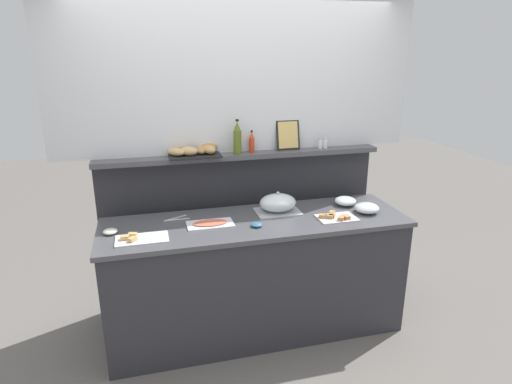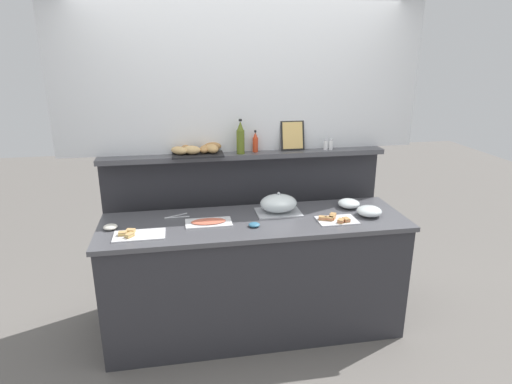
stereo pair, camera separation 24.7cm
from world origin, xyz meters
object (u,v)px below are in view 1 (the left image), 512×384
hot_sauce_bottle (252,143)px  pepper_shaker (325,143)px  condiment_bowl_dark (257,225)px  bread_basket (195,151)px  glass_bowl_large (367,208)px  olive_oil_bottle (237,139)px  sandwich_platter_rear (139,239)px  sandwich_platter_front (336,217)px  cold_cuts_platter (210,224)px  serving_tongs (176,219)px  framed_picture (288,135)px  glass_bowl_medium (345,201)px  salt_shaker (320,143)px  condiment_bowl_cream (110,231)px  serving_cloche (278,204)px

hot_sauce_bottle → pepper_shaker: (0.63, -0.02, -0.03)m
condiment_bowl_dark → bread_basket: bearing=121.5°
hot_sauce_bottle → bread_basket: size_ratio=0.41×
glass_bowl_large → pepper_shaker: 0.67m
glass_bowl_large → olive_oil_bottle: olive_oil_bottle is taller
hot_sauce_bottle → sandwich_platter_rear: bearing=-146.7°
sandwich_platter_front → hot_sauce_bottle: bearing=130.5°
hot_sauce_bottle → cold_cuts_platter: bearing=-132.4°
serving_tongs → framed_picture: (0.97, 0.32, 0.53)m
olive_oil_bottle → bread_basket: bearing=175.3°
serving_tongs → framed_picture: bearing=18.1°
glass_bowl_medium → olive_oil_bottle: bearing=161.0°
glass_bowl_medium → salt_shaker: salt_shaker is taller
hot_sauce_bottle → bread_basket: hot_sauce_bottle is taller
bread_basket → olive_oil_bottle: bearing=-4.7°
condiment_bowl_dark → sandwich_platter_front: bearing=-0.2°
sandwich_platter_front → hot_sauce_bottle: size_ratio=1.64×
cold_cuts_platter → bread_basket: bread_basket is taller
condiment_bowl_cream → olive_oil_bottle: bearing=22.6°
sandwich_platter_rear → sandwich_platter_front: size_ratio=1.19×
serving_cloche → condiment_bowl_dark: (-0.23, -0.23, -0.06)m
cold_cuts_platter → condiment_bowl_dark: 0.34m
serving_cloche → framed_picture: framed_picture is taller
cold_cuts_platter → condiment_bowl_cream: size_ratio=3.39×
sandwich_platter_front → condiment_bowl_dark: size_ratio=3.56×
sandwich_platter_rear → sandwich_platter_front: same height
hot_sauce_bottle → olive_oil_bottle: 0.14m
sandwich_platter_front → glass_bowl_medium: size_ratio=1.68×
sandwich_platter_front → framed_picture: size_ratio=1.18×
glass_bowl_medium → condiment_bowl_dark: 0.85m
sandwich_platter_front → salt_shaker: 0.72m
glass_bowl_medium → hot_sauce_bottle: 0.90m
bread_basket → serving_tongs: bearing=-125.0°
sandwich_platter_front → serving_tongs: bearing=166.3°
cold_cuts_platter → salt_shaker: (1.02, 0.45, 0.44)m
cold_cuts_platter → condiment_bowl_dark: (0.32, -0.11, 0.00)m
serving_tongs → olive_oil_bottle: size_ratio=0.68×
glass_bowl_medium → olive_oil_bottle: (-0.83, 0.28, 0.50)m
condiment_bowl_dark → serving_cloche: bearing=45.4°
cold_cuts_platter → salt_shaker: salt_shaker is taller
cold_cuts_platter → serving_cloche: serving_cloche is taller
cold_cuts_platter → glass_bowl_medium: 1.14m
glass_bowl_large → condiment_bowl_dark: 0.90m
condiment_bowl_cream → sandwich_platter_front: bearing=-4.7°
condiment_bowl_cream → sandwich_platter_rear: bearing=-38.5°
glass_bowl_medium → olive_oil_bottle: 1.01m
cold_cuts_platter → serving_cloche: size_ratio=0.98×
condiment_bowl_dark → salt_shaker: salt_shaker is taller
pepper_shaker → framed_picture: size_ratio=0.36×
serving_tongs → pepper_shaker: 1.40m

